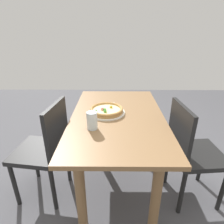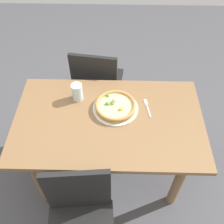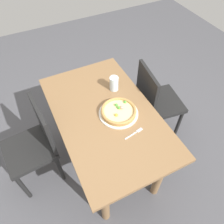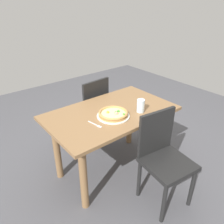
% 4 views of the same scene
% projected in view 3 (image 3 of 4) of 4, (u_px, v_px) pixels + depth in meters
% --- Properties ---
extents(ground_plane, '(6.00, 6.00, 0.00)m').
position_uv_depth(ground_plane, '(107.00, 158.00, 2.31)').
color(ground_plane, '#4C4C51').
extents(dining_table, '(1.28, 0.77, 0.74)m').
position_uv_depth(dining_table, '(106.00, 123.00, 1.84)').
color(dining_table, olive).
rests_on(dining_table, ground).
extents(chair_near, '(0.43, 0.43, 0.89)m').
position_uv_depth(chair_near, '(35.00, 144.00, 1.85)').
color(chair_near, black).
rests_on(chair_near, ground).
extents(chair_far, '(0.45, 0.45, 0.89)m').
position_uv_depth(chair_far, '(155.00, 101.00, 2.17)').
color(chair_far, black).
rests_on(chair_far, ground).
extents(plate, '(0.32, 0.32, 0.01)m').
position_uv_depth(plate, '(118.00, 113.00, 1.74)').
color(plate, silver).
rests_on(plate, dining_table).
extents(pizza, '(0.28, 0.28, 0.05)m').
position_uv_depth(pizza, '(119.00, 111.00, 1.72)').
color(pizza, '#B78447').
rests_on(pizza, plate).
extents(fork, '(0.04, 0.17, 0.00)m').
position_uv_depth(fork, '(135.00, 133.00, 1.62)').
color(fork, silver).
rests_on(fork, dining_table).
extents(drinking_glass, '(0.08, 0.08, 0.13)m').
position_uv_depth(drinking_glass, '(114.00, 83.00, 1.88)').
color(drinking_glass, silver).
rests_on(drinking_glass, dining_table).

